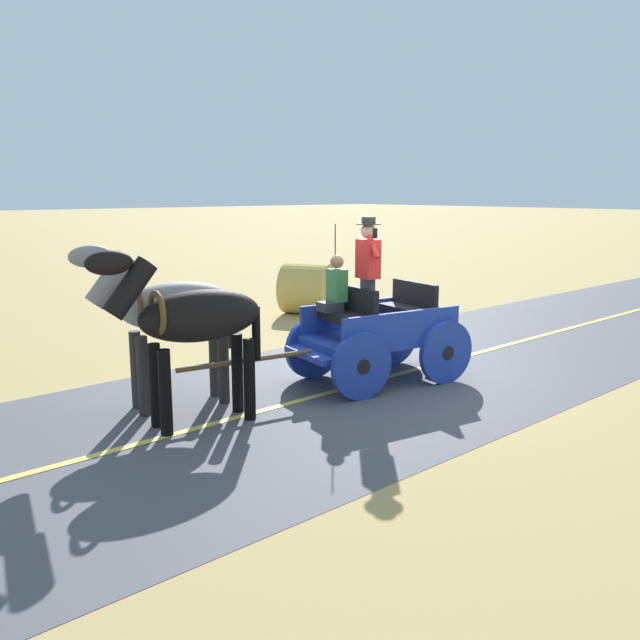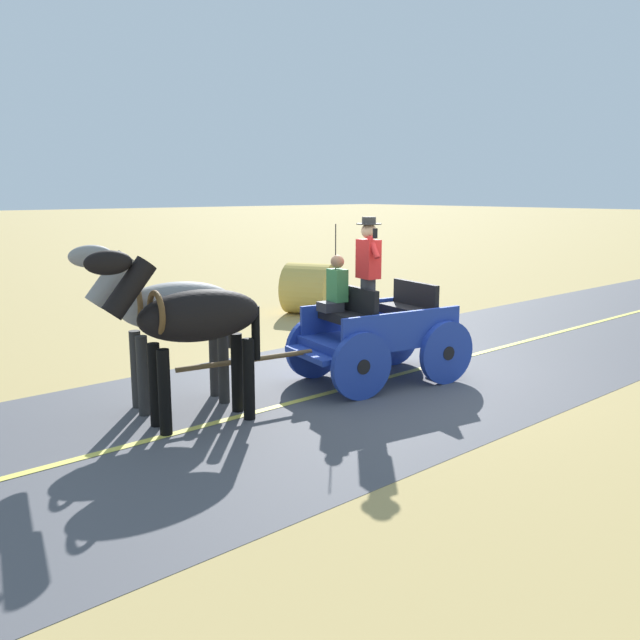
{
  "view_description": "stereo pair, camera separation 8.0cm",
  "coord_description": "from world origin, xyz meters",
  "views": [
    {
      "loc": [
        -6.8,
        7.55,
        2.86
      ],
      "look_at": [
        -0.01,
        1.51,
        1.1
      ],
      "focal_mm": 37.48,
      "sensor_mm": 36.0,
      "label": 1
    },
    {
      "loc": [
        -6.86,
        7.49,
        2.86
      ],
      "look_at": [
        -0.01,
        1.51,
        1.1
      ],
      "focal_mm": 37.48,
      "sensor_mm": 36.0,
      "label": 2
    }
  ],
  "objects": [
    {
      "name": "horse_near_side",
      "position": [
        0.14,
        3.44,
        1.32
      ],
      "size": [
        0.82,
        2.15,
        2.21
      ],
      "color": "black",
      "rests_on": "ground"
    },
    {
      "name": "road_centre_stripe",
      "position": [
        0.0,
        0.0,
        0.01
      ],
      "size": [
        0.12,
        160.0,
        0.0
      ],
      "primitive_type": "cube",
      "color": "#DBCC4C",
      "rests_on": "road_surface"
    },
    {
      "name": "horse_off_side",
      "position": [
        0.96,
        3.29,
        1.32
      ],
      "size": [
        0.9,
        2.15,
        2.21
      ],
      "color": "gray",
      "rests_on": "ground"
    },
    {
      "name": "ground_plane",
      "position": [
        0.0,
        0.0,
        0.0
      ],
      "size": [
        200.0,
        200.0,
        0.0
      ],
      "primitive_type": "plane",
      "color": "tan"
    },
    {
      "name": "hay_bale",
      "position": [
        5.01,
        -2.58,
        0.6
      ],
      "size": [
        1.53,
        1.57,
        1.2
      ],
      "primitive_type": "cylinder",
      "rotation": [
        0.0,
        1.57,
        0.48
      ],
      "color": "gold",
      "rests_on": "ground"
    },
    {
      "name": "horse_drawn_carriage",
      "position": [
        0.0,
        0.39,
        0.82
      ],
      "size": [
        1.82,
        4.51,
        2.5
      ],
      "color": "#1E3899",
      "rests_on": "ground"
    },
    {
      "name": "road_surface",
      "position": [
        0.0,
        0.0,
        0.0
      ],
      "size": [
        5.31,
        160.0,
        0.01
      ],
      "primitive_type": "cube",
      "color": "#4C4C51",
      "rests_on": "ground"
    }
  ]
}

